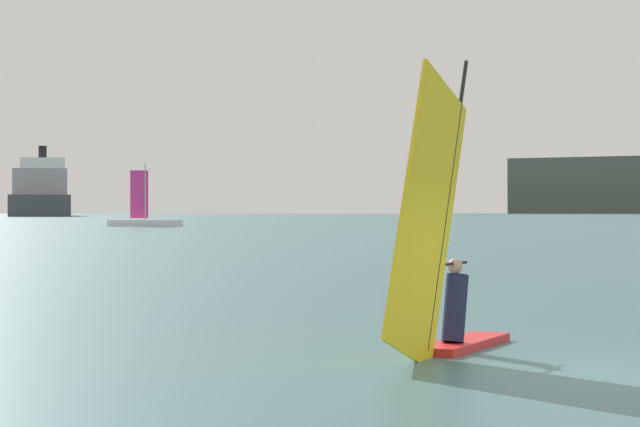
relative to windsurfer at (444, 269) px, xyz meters
name	(u,v)px	position (x,y,z in m)	size (l,w,h in m)	color
ground_plane	(609,374)	(2.21, -1.47, -1.19)	(4000.00, 4000.00, 0.00)	#386066
windsurfer	(444,269)	(0.00, 0.00, 0.00)	(1.37, 3.98, 4.37)	red
cargo_ship	(41,198)	(-229.40, 443.29, 6.69)	(91.96, 155.06, 34.51)	#3F444C
small_sailboat	(145,221)	(-54.08, 124.86, -0.52)	(9.98, 4.48, 8.43)	white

